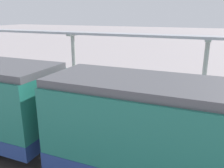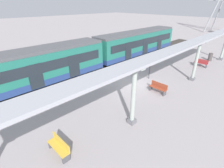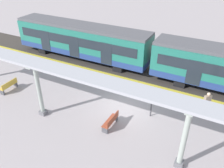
% 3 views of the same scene
% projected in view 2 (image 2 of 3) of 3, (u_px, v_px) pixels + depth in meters
% --- Properties ---
extents(ground_plane, '(176.00, 176.00, 0.00)m').
position_uv_depth(ground_plane, '(135.00, 84.00, 15.65)').
color(ground_plane, '#A1989A').
extents(tactile_edge_strip, '(0.45, 35.14, 0.01)m').
position_uv_depth(tactile_edge_strip, '(109.00, 73.00, 17.97)').
color(tactile_edge_strip, gold).
rests_on(tactile_edge_strip, ground).
extents(trackbed, '(3.20, 47.14, 0.01)m').
position_uv_depth(trackbed, '(98.00, 69.00, 19.14)').
color(trackbed, '#38332D').
rests_on(trackbed, ground).
extents(train_near_carriage, '(2.65, 13.92, 3.48)m').
position_uv_depth(train_near_carriage, '(29.00, 70.00, 13.75)').
color(train_near_carriage, '#216F5F').
rests_on(train_near_carriage, ground).
extents(train_far_carriage, '(2.65, 13.92, 3.48)m').
position_uv_depth(train_far_carriage, '(138.00, 43.00, 22.87)').
color(train_far_carriage, '#216F5F').
rests_on(train_far_carriage, ground).
extents(canopy_pillar_second, '(1.10, 0.44, 3.85)m').
position_uv_depth(canopy_pillar_second, '(133.00, 96.00, 9.74)').
color(canopy_pillar_second, slate).
rests_on(canopy_pillar_second, ground).
extents(canopy_pillar_third, '(1.10, 0.44, 3.85)m').
position_uv_depth(canopy_pillar_third, '(196.00, 61.00, 15.57)').
color(canopy_pillar_third, slate).
rests_on(canopy_pillar_third, ground).
extents(canopy_beam, '(1.20, 28.16, 0.16)m').
position_uv_depth(canopy_beam, '(177.00, 49.00, 11.85)').
color(canopy_beam, '#A8AAB2').
rests_on(canopy_beam, canopy_pillar_nearest).
extents(bench_near_end, '(1.50, 0.45, 0.86)m').
position_uv_depth(bench_near_end, '(158.00, 88.00, 14.02)').
color(bench_near_end, '#954028').
rests_on(bench_near_end, ground).
extents(bench_mid_platform, '(1.52, 0.51, 0.86)m').
position_uv_depth(bench_mid_platform, '(201.00, 63.00, 19.76)').
color(bench_mid_platform, maroon).
rests_on(bench_mid_platform, ground).
extents(bench_far_end, '(1.51, 0.47, 0.86)m').
position_uv_depth(bench_far_end, '(60.00, 146.00, 8.30)').
color(bench_far_end, gold).
rests_on(bench_far_end, ground).
extents(trash_bin, '(0.48, 0.48, 0.99)m').
position_uv_depth(trash_bin, '(210.00, 57.00, 21.68)').
color(trash_bin, '#4C4644').
rests_on(trash_bin, ground).
extents(platform_info_sign, '(0.56, 0.10, 2.20)m').
position_uv_depth(platform_info_sign, '(150.00, 66.00, 16.20)').
color(platform_info_sign, '#4C4C51').
rests_on(platform_info_sign, ground).
extents(passenger_waiting_near_edge, '(0.50, 0.48, 1.67)m').
position_uv_depth(passenger_waiting_near_edge, '(151.00, 58.00, 19.63)').
color(passenger_waiting_near_edge, brown).
rests_on(passenger_waiting_near_edge, ground).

